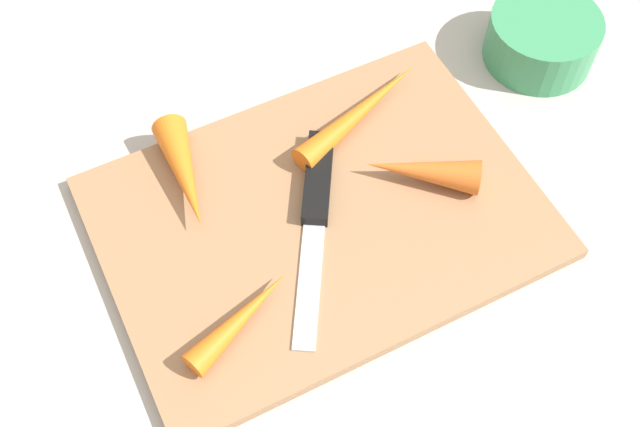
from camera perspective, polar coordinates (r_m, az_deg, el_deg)
name	(u,v)px	position (r m, az deg, el deg)	size (l,w,h in m)	color
ground_plane	(320,221)	(0.66, 0.00, -0.54)	(1.40, 1.40, 0.00)	#ADA8A0
cutting_board	(320,217)	(0.66, 0.00, -0.27)	(0.36, 0.26, 0.01)	#99704C
knife	(317,191)	(0.66, -0.22, 1.66)	(0.12, 0.18, 0.01)	#B7B7BC
carrot_longest	(360,111)	(0.70, 2.96, 7.46)	(0.02, 0.02, 0.15)	orange
carrot_long	(184,173)	(0.67, -9.90, 2.90)	(0.03, 0.03, 0.11)	orange
carrot_short	(240,319)	(0.60, -5.85, -7.67)	(0.02, 0.02, 0.10)	orange
carrot_shortest	(422,171)	(0.66, 7.50, 3.10)	(0.03, 0.03, 0.10)	orange
small_bowl	(542,39)	(0.79, 15.93, 12.21)	(0.11, 0.11, 0.05)	#388C59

